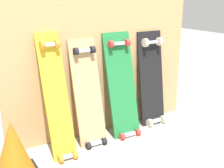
# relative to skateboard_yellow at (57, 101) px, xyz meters

# --- Properties ---
(ground_plane) EXTENTS (12.00, 12.00, 0.00)m
(ground_plane) POSITION_rel_skateboard_yellow_xyz_m (0.46, 0.10, -0.39)
(ground_plane) COLOR #A89E8E
(plywood_wall_panel) EXTENTS (1.59, 0.04, 1.57)m
(plywood_wall_panel) POSITION_rel_skateboard_yellow_xyz_m (0.46, 0.17, 0.40)
(plywood_wall_panel) COLOR tan
(plywood_wall_panel) RESTS_ON ground
(skateboard_yellow) EXTENTS (0.17, 0.33, 0.91)m
(skateboard_yellow) POSITION_rel_skateboard_yellow_xyz_m (0.00, 0.00, 0.00)
(skateboard_yellow) COLOR gold
(skateboard_yellow) RESTS_ON ground
(skateboard_natural) EXTENTS (0.21, 0.26, 0.85)m
(skateboard_natural) POSITION_rel_skateboard_yellow_xyz_m (0.26, 0.04, -0.03)
(skateboard_natural) COLOR tan
(skateboard_natural) RESTS_ON ground
(skateboard_green) EXTENTS (0.24, 0.26, 0.88)m
(skateboard_green) POSITION_rel_skateboard_yellow_xyz_m (0.55, 0.04, -0.02)
(skateboard_green) COLOR #1E7238
(skateboard_green) RESTS_ON ground
(skateboard_black) EXTENTS (0.24, 0.19, 0.85)m
(skateboard_black) POSITION_rel_skateboard_yellow_xyz_m (0.88, 0.08, -0.02)
(skateboard_black) COLOR black
(skateboard_black) RESTS_ON ground
(traffic_cone) EXTENTS (0.29, 0.29, 0.38)m
(traffic_cone) POSITION_rel_skateboard_yellow_xyz_m (-0.35, -0.18, -0.20)
(traffic_cone) COLOR black
(traffic_cone) RESTS_ON ground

